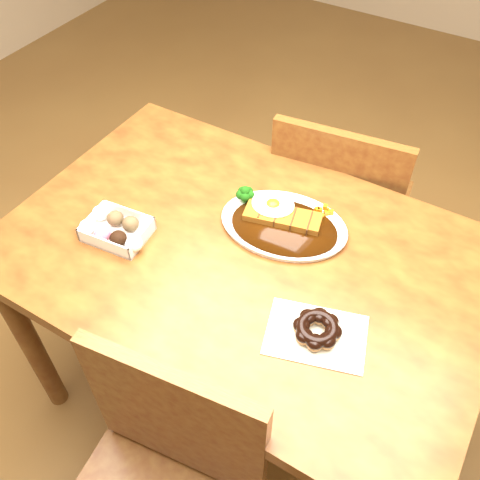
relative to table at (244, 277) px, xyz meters
The scene contains 6 objects.
ground 0.65m from the table, ahead, with size 6.00×6.00×0.00m, color brown.
table is the anchor object (origin of this frame).
chair_far 0.56m from the table, 84.46° to the left, with size 0.47×0.47×0.87m.
katsu_curry_plate 0.17m from the table, 73.62° to the left, with size 0.35×0.28×0.06m.
donut_box 0.35m from the table, 159.01° to the right, with size 0.18×0.13×0.04m.
pon_de_ring 0.31m from the table, 26.61° to the right, with size 0.25×0.20×0.04m.
Camera 1 is at (0.44, -0.75, 1.74)m, focal length 40.00 mm.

